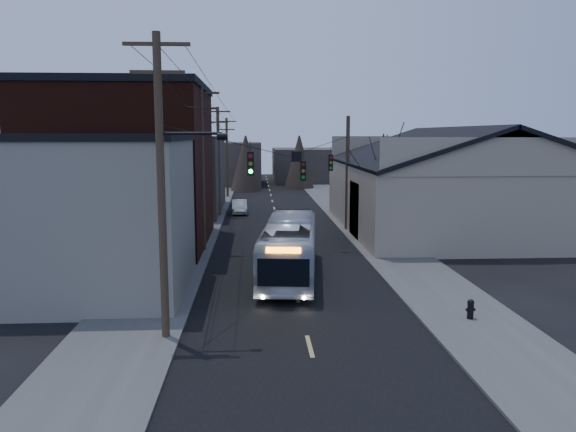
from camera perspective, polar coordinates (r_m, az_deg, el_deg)
name	(u,v)px	position (r m, az deg, el deg)	size (l,w,h in m)	color
ground	(316,371)	(17.80, 2.86, -15.47)	(160.00, 160.00, 0.00)	black
road_surface	(277,221)	(46.78, -1.08, -0.50)	(9.00, 110.00, 0.02)	black
sidewalk_left	(199,221)	(46.97, -9.03, -0.50)	(4.00, 110.00, 0.12)	#474744
sidewalk_right	(355,220)	(47.46, 6.78, -0.37)	(4.00, 110.00, 0.12)	#474744
building_clapboard	(94,217)	(26.45, -19.09, -0.13)	(8.00, 8.00, 7.00)	#6E695C
building_brick	(126,169)	(37.17, -16.12, 4.63)	(10.00, 12.00, 10.00)	black
building_left_far	(172,174)	(52.88, -11.72, 4.16)	(9.00, 14.00, 7.00)	#38312C
warehouse	(452,194)	(44.00, 16.36, 2.14)	(16.16, 20.60, 7.73)	gray
building_far_left	(226,164)	(81.40, -6.31, 5.32)	(10.00, 12.00, 6.00)	#38312C
building_far_right	(313,165)	(86.76, 2.51, 5.22)	(12.00, 14.00, 5.00)	#38312C
bare_tree	(382,189)	(37.30, 9.55, 2.70)	(0.40, 0.40, 7.20)	black
utility_lines	(237,166)	(40.41, -5.21, 5.13)	(11.24, 45.28, 10.50)	#382B1E
bus	(290,248)	(28.31, 0.18, -3.28)	(2.49, 10.66, 2.97)	silver
parked_car	(239,207)	(51.16, -4.96, 0.94)	(1.34, 3.85, 1.27)	#A4A7AB
fire_hydrant	(471,308)	(22.99, 18.06, -8.90)	(0.36, 0.26, 0.77)	black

